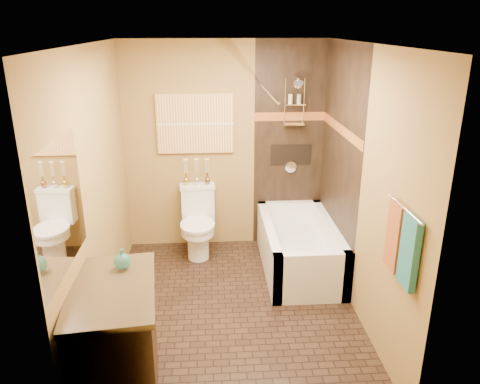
{
  "coord_description": "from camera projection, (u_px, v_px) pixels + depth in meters",
  "views": [
    {
      "loc": [
        -0.19,
        -3.96,
        2.66
      ],
      "look_at": [
        0.1,
        0.4,
        1.08
      ],
      "focal_mm": 35.0,
      "sensor_mm": 36.0,
      "label": 1
    }
  ],
  "objects": [
    {
      "name": "wall_front",
      "position": [
        244.0,
        272.0,
        2.8
      ],
      "size": [
        2.4,
        0.02,
        2.5
      ],
      "primitive_type": "cube",
      "color": "olive",
      "rests_on": "floor"
    },
    {
      "name": "toilet",
      "position": [
        198.0,
        222.0,
        5.6
      ],
      "size": [
        0.43,
        0.63,
        0.82
      ],
      "rotation": [
        0.0,
        0.0,
        0.08
      ],
      "color": "white",
      "rests_on": "floor"
    },
    {
      "name": "alcove_tile_right",
      "position": [
        339.0,
        163.0,
        4.99
      ],
      "size": [
        0.01,
        1.5,
        2.5
      ],
      "primitive_type": "cube",
      "color": "black",
      "rests_on": "wall_right"
    },
    {
      "name": "bathtub",
      "position": [
        299.0,
        251.0,
        5.31
      ],
      "size": [
        0.8,
        1.5,
        0.55
      ],
      "color": "white",
      "rests_on": "floor"
    },
    {
      "name": "mosaic_band_back",
      "position": [
        290.0,
        116.0,
        5.52
      ],
      "size": [
        0.85,
        0.01,
        0.1
      ],
      "primitive_type": "cube",
      "color": "#943D1A",
      "rests_on": "alcove_tile_back"
    },
    {
      "name": "ceiling",
      "position": [
        231.0,
        44.0,
        3.78
      ],
      "size": [
        3.0,
        3.0,
        0.0
      ],
      "primitive_type": "plane",
      "color": "silver",
      "rests_on": "wall_back"
    },
    {
      "name": "towel_teal",
      "position": [
        409.0,
        252.0,
        3.2
      ],
      "size": [
        0.05,
        0.22,
        0.52
      ],
      "primitive_type": "cube",
      "color": "#20696D",
      "rests_on": "towel_bar"
    },
    {
      "name": "mosaic_band_right",
      "position": [
        341.0,
        129.0,
        4.86
      ],
      "size": [
        0.01,
        1.5,
        0.1
      ],
      "primitive_type": "cube",
      "color": "#943D1A",
      "rests_on": "alcove_tile_right"
    },
    {
      "name": "towel_rust",
      "position": [
        395.0,
        236.0,
        3.44
      ],
      "size": [
        0.05,
        0.22,
        0.52
      ],
      "primitive_type": "cube",
      "color": "#9A461C",
      "rests_on": "towel_bar"
    },
    {
      "name": "sunset_painting",
      "position": [
        195.0,
        124.0,
        5.47
      ],
      "size": [
        0.9,
        0.04,
        0.7
      ],
      "primitive_type": "cube",
      "color": "#C87A2F",
      "rests_on": "wall_back"
    },
    {
      "name": "vanity",
      "position": [
        115.0,
        338.0,
        3.49
      ],
      "size": [
        0.72,
        1.06,
        0.88
      ],
      "rotation": [
        0.0,
        0.0,
        0.11
      ],
      "color": "black",
      "rests_on": "floor"
    },
    {
      "name": "alcove_tile_back",
      "position": [
        289.0,
        147.0,
        5.65
      ],
      "size": [
        0.85,
        0.01,
        2.5
      ],
      "primitive_type": "cube",
      "color": "black",
      "rests_on": "wall_back"
    },
    {
      "name": "teal_bottle",
      "position": [
        122.0,
        259.0,
        3.56
      ],
      "size": [
        0.15,
        0.15,
        0.2
      ],
      "primitive_type": null,
      "rotation": [
        0.0,
        0.0,
        0.15
      ],
      "color": "#287A6F",
      "rests_on": "vanity"
    },
    {
      "name": "vanity_mirror",
      "position": [
        61.0,
        208.0,
        3.11
      ],
      "size": [
        0.01,
        1.0,
        0.9
      ],
      "primitive_type": "cube",
      "color": "white",
      "rests_on": "wall_left"
    },
    {
      "name": "wall_back",
      "position": [
        225.0,
        148.0,
        5.62
      ],
      "size": [
        2.4,
        0.02,
        2.5
      ],
      "primitive_type": "cube",
      "color": "olive",
      "rests_on": "floor"
    },
    {
      "name": "wall_left",
      "position": [
        96.0,
        192.0,
        4.13
      ],
      "size": [
        0.02,
        3.0,
        2.5
      ],
      "primitive_type": "cube",
      "color": "olive",
      "rests_on": "floor"
    },
    {
      "name": "wall_right",
      "position": [
        362.0,
        186.0,
        4.29
      ],
      "size": [
        0.02,
        3.0,
        2.5
      ],
      "primitive_type": "cube",
      "color": "olive",
      "rests_on": "floor"
    },
    {
      "name": "curtain_rod",
      "position": [
        267.0,
        91.0,
        4.68
      ],
      "size": [
        0.03,
        1.55,
        0.03
      ],
      "primitive_type": "cylinder",
      "rotation": [
        1.57,
        0.0,
        0.0
      ],
      "color": "silver",
      "rests_on": "wall_back"
    },
    {
      "name": "floor",
      "position": [
        232.0,
        308.0,
        4.63
      ],
      "size": [
        3.0,
        3.0,
        0.0
      ],
      "primitive_type": "plane",
      "color": "black",
      "rests_on": "ground"
    },
    {
      "name": "towel_bar",
      "position": [
        405.0,
        209.0,
        3.23
      ],
      "size": [
        0.02,
        0.55,
        0.02
      ],
      "primitive_type": "cylinder",
      "rotation": [
        1.57,
        0.0,
        0.0
      ],
      "color": "silver",
      "rests_on": "wall_right"
    },
    {
      "name": "bud_vases",
      "position": [
        197.0,
        171.0,
        5.58
      ],
      "size": [
        0.32,
        0.07,
        0.32
      ],
      "color": "gold",
      "rests_on": "toilet"
    },
    {
      "name": "shower_fixtures",
      "position": [
        294.0,
        114.0,
        5.41
      ],
      "size": [
        0.24,
        0.33,
        1.16
      ],
      "color": "silver",
      "rests_on": "floor"
    },
    {
      "name": "alcove_niche",
      "position": [
        291.0,
        155.0,
        5.68
      ],
      "size": [
        0.5,
        0.01,
        0.25
      ],
      "primitive_type": "cube",
      "color": "black",
      "rests_on": "alcove_tile_back"
    }
  ]
}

